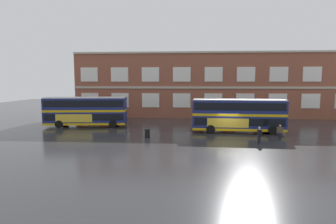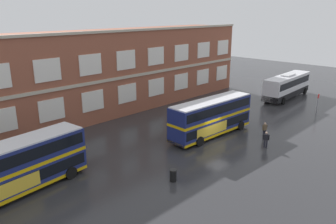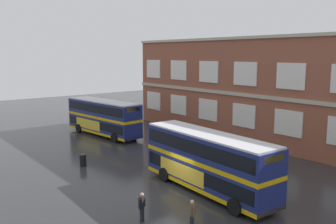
# 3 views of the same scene
# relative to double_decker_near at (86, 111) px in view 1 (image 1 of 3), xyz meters

# --- Properties ---
(ground_plane) EXTENTS (120.00, 120.00, 0.00)m
(ground_plane) POSITION_rel_double_decker_near_xyz_m (18.77, -2.68, -2.15)
(ground_plane) COLOR #2B2B2D
(brick_terminal_building) EXTENTS (47.21, 8.19, 11.14)m
(brick_terminal_building) POSITION_rel_double_decker_near_xyz_m (18.25, 13.30, 3.27)
(brick_terminal_building) COLOR brown
(brick_terminal_building) RESTS_ON ground
(double_decker_near) EXTENTS (11.22, 3.78, 4.07)m
(double_decker_near) POSITION_rel_double_decker_near_xyz_m (0.00, 0.00, 0.00)
(double_decker_near) COLOR navy
(double_decker_near) RESTS_ON ground
(double_decker_middle) EXTENTS (11.11, 3.27, 4.07)m
(double_decker_middle) POSITION_rel_double_decker_near_xyz_m (20.11, -2.99, 0.00)
(double_decker_middle) COLOR navy
(double_decker_middle) RESTS_ON ground
(waiting_passenger) EXTENTS (0.62, 0.38, 1.70)m
(waiting_passenger) POSITION_rel_double_decker_near_xyz_m (23.64, -7.62, -1.22)
(waiting_passenger) COLOR black
(waiting_passenger) RESTS_ON ground
(second_passenger) EXTENTS (0.39, 0.61, 1.70)m
(second_passenger) POSITION_rel_double_decker_near_xyz_m (21.15, -9.14, -1.22)
(second_passenger) COLOR black
(second_passenger) RESTS_ON ground
(station_litter_bin) EXTENTS (0.60, 0.60, 1.03)m
(station_litter_bin) POSITION_rel_double_decker_near_xyz_m (9.54, -7.18, -1.63)
(station_litter_bin) COLOR black
(station_litter_bin) RESTS_ON ground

